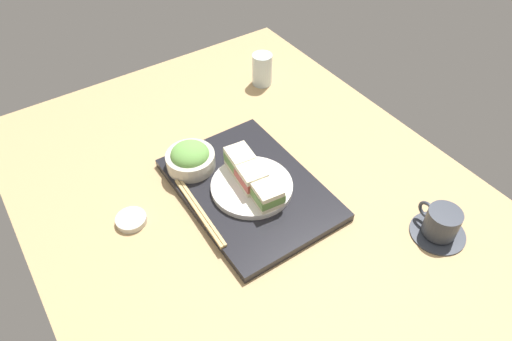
{
  "coord_description": "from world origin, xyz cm",
  "views": [
    {
      "loc": [
        57.81,
        -41.11,
        82.9
      ],
      "look_at": [
        -6.88,
        2.56,
        5.0
      ],
      "focal_mm": 32.7,
      "sensor_mm": 36.0,
      "label": 1
    }
  ],
  "objects_px": {
    "sandwich_plate": "(253,186)",
    "salad_bowl": "(190,158)",
    "coffee_cup": "(441,224)",
    "small_sauce_dish": "(131,220)",
    "sandwich_far": "(266,194)",
    "chopsticks_pair": "(199,211)",
    "sandwich_middle": "(253,176)",
    "drinking_glass": "(262,69)",
    "sandwich_near": "(240,160)"
  },
  "relations": [
    {
      "from": "sandwich_plate",
      "to": "coffee_cup",
      "type": "xyz_separation_m",
      "value": [
        0.33,
        0.27,
        0.0
      ]
    },
    {
      "from": "sandwich_near",
      "to": "coffee_cup",
      "type": "relative_size",
      "value": 0.58
    },
    {
      "from": "salad_bowl",
      "to": "drinking_glass",
      "type": "height_order",
      "value": "drinking_glass"
    },
    {
      "from": "sandwich_middle",
      "to": "small_sauce_dish",
      "type": "bearing_deg",
      "value": -106.7
    },
    {
      "from": "sandwich_near",
      "to": "salad_bowl",
      "type": "relative_size",
      "value": 0.61
    },
    {
      "from": "sandwich_plate",
      "to": "sandwich_middle",
      "type": "relative_size",
      "value": 2.5
    },
    {
      "from": "salad_bowl",
      "to": "drinking_glass",
      "type": "bearing_deg",
      "value": 121.37
    },
    {
      "from": "chopsticks_pair",
      "to": "drinking_glass",
      "type": "bearing_deg",
      "value": 130.81
    },
    {
      "from": "coffee_cup",
      "to": "small_sauce_dish",
      "type": "relative_size",
      "value": 1.8
    },
    {
      "from": "drinking_glass",
      "to": "coffee_cup",
      "type": "bearing_deg",
      "value": -0.67
    },
    {
      "from": "coffee_cup",
      "to": "small_sauce_dish",
      "type": "xyz_separation_m",
      "value": [
        -0.41,
        -0.55,
        -0.02
      ]
    },
    {
      "from": "chopsticks_pair",
      "to": "salad_bowl",
      "type": "bearing_deg",
      "value": 158.39
    },
    {
      "from": "salad_bowl",
      "to": "drinking_glass",
      "type": "xyz_separation_m",
      "value": [
        -0.22,
        0.37,
        0.0
      ]
    },
    {
      "from": "salad_bowl",
      "to": "small_sauce_dish",
      "type": "distance_m",
      "value": 0.21
    },
    {
      "from": "sandwich_far",
      "to": "sandwich_middle",
      "type": "bearing_deg",
      "value": 175.76
    },
    {
      "from": "chopsticks_pair",
      "to": "small_sauce_dish",
      "type": "xyz_separation_m",
      "value": [
        -0.08,
        -0.13,
        -0.02
      ]
    },
    {
      "from": "sandwich_middle",
      "to": "coffee_cup",
      "type": "xyz_separation_m",
      "value": [
        0.33,
        0.27,
        -0.03
      ]
    },
    {
      "from": "sandwich_far",
      "to": "drinking_glass",
      "type": "bearing_deg",
      "value": 146.44
    },
    {
      "from": "drinking_glass",
      "to": "small_sauce_dish",
      "type": "height_order",
      "value": "drinking_glass"
    },
    {
      "from": "sandwich_near",
      "to": "coffee_cup",
      "type": "xyz_separation_m",
      "value": [
        0.39,
        0.27,
        -0.03
      ]
    },
    {
      "from": "sandwich_plate",
      "to": "salad_bowl",
      "type": "height_order",
      "value": "salad_bowl"
    },
    {
      "from": "chopsticks_pair",
      "to": "drinking_glass",
      "type": "distance_m",
      "value": 0.56
    },
    {
      "from": "salad_bowl",
      "to": "small_sauce_dish",
      "type": "bearing_deg",
      "value": -71.28
    },
    {
      "from": "sandwich_far",
      "to": "coffee_cup",
      "type": "relative_size",
      "value": 0.59
    },
    {
      "from": "salad_bowl",
      "to": "chopsticks_pair",
      "type": "height_order",
      "value": "salad_bowl"
    },
    {
      "from": "sandwich_plate",
      "to": "sandwich_near",
      "type": "relative_size",
      "value": 2.65
    },
    {
      "from": "salad_bowl",
      "to": "coffee_cup",
      "type": "height_order",
      "value": "salad_bowl"
    },
    {
      "from": "sandwich_near",
      "to": "small_sauce_dish",
      "type": "height_order",
      "value": "sandwich_near"
    },
    {
      "from": "sandwich_far",
      "to": "chopsticks_pair",
      "type": "bearing_deg",
      "value": -116.07
    },
    {
      "from": "sandwich_near",
      "to": "drinking_glass",
      "type": "xyz_separation_m",
      "value": [
        -0.31,
        0.28,
        -0.01
      ]
    },
    {
      "from": "chopsticks_pair",
      "to": "sandwich_near",
      "type": "bearing_deg",
      "value": 110.89
    },
    {
      "from": "sandwich_middle",
      "to": "drinking_glass",
      "type": "xyz_separation_m",
      "value": [
        -0.37,
        0.28,
        -0.01
      ]
    },
    {
      "from": "sandwich_near",
      "to": "small_sauce_dish",
      "type": "relative_size",
      "value": 1.05
    },
    {
      "from": "coffee_cup",
      "to": "sandwich_middle",
      "type": "bearing_deg",
      "value": -140.01
    },
    {
      "from": "salad_bowl",
      "to": "drinking_glass",
      "type": "relative_size",
      "value": 1.22
    },
    {
      "from": "sandwich_plate",
      "to": "drinking_glass",
      "type": "height_order",
      "value": "drinking_glass"
    },
    {
      "from": "sandwich_far",
      "to": "salad_bowl",
      "type": "height_order",
      "value": "salad_bowl"
    },
    {
      "from": "sandwich_near",
      "to": "sandwich_far",
      "type": "height_order",
      "value": "sandwich_near"
    },
    {
      "from": "sandwich_plate",
      "to": "salad_bowl",
      "type": "relative_size",
      "value": 1.61
    },
    {
      "from": "sandwich_far",
      "to": "coffee_cup",
      "type": "height_order",
      "value": "sandwich_far"
    },
    {
      "from": "sandwich_near",
      "to": "chopsticks_pair",
      "type": "xyz_separation_m",
      "value": [
        0.06,
        -0.15,
        -0.04
      ]
    },
    {
      "from": "small_sauce_dish",
      "to": "sandwich_middle",
      "type": "bearing_deg",
      "value": 73.3
    },
    {
      "from": "sandwich_middle",
      "to": "coffee_cup",
      "type": "bearing_deg",
      "value": 39.99
    },
    {
      "from": "sandwich_middle",
      "to": "drinking_glass",
      "type": "bearing_deg",
      "value": 142.74
    },
    {
      "from": "sandwich_plate",
      "to": "drinking_glass",
      "type": "xyz_separation_m",
      "value": [
        -0.37,
        0.28,
        0.02
      ]
    },
    {
      "from": "drinking_glass",
      "to": "salad_bowl",
      "type": "bearing_deg",
      "value": -58.63
    },
    {
      "from": "sandwich_plate",
      "to": "chopsticks_pair",
      "type": "height_order",
      "value": "sandwich_plate"
    },
    {
      "from": "sandwich_plate",
      "to": "sandwich_far",
      "type": "height_order",
      "value": "sandwich_far"
    },
    {
      "from": "sandwich_middle",
      "to": "small_sauce_dish",
      "type": "distance_m",
      "value": 0.29
    },
    {
      "from": "sandwich_plate",
      "to": "salad_bowl",
      "type": "xyz_separation_m",
      "value": [
        -0.15,
        -0.08,
        0.02
      ]
    }
  ]
}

